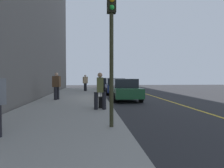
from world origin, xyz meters
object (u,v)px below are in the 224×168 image
at_px(parked_car_navy, 115,86).
at_px(rolling_suitcase, 101,102).
at_px(traffic_light_pole, 112,34).
at_px(pedestrian_tan_coat, 85,82).
at_px(pedestrian_olive_coat, 100,90).
at_px(parked_car_black, 109,84).
at_px(parked_car_green, 125,90).
at_px(pedestrian_brown_coat, 57,85).

xyz_separation_m(parked_car_navy, rolling_suitcase, (10.26, -1.83, -0.34)).
bearing_deg(parked_car_navy, traffic_light_pole, -6.71).
bearing_deg(pedestrian_tan_coat, parked_car_navy, 48.79).
relative_size(pedestrian_olive_coat, traffic_light_pole, 0.41).
relative_size(parked_car_black, parked_car_navy, 0.95).
distance_m(parked_car_navy, pedestrian_tan_coat, 3.89).
relative_size(pedestrian_tan_coat, traffic_light_pole, 0.43).
xyz_separation_m(parked_car_green, traffic_light_pole, (8.75, -1.73, 2.17)).
height_order(parked_car_black, parked_car_navy, same).
xyz_separation_m(pedestrian_olive_coat, traffic_light_pole, (3.54, 0.20, 1.88)).
relative_size(parked_car_green, rolling_suitcase, 4.72).
bearing_deg(pedestrian_brown_coat, rolling_suitcase, 33.41).
bearing_deg(pedestrian_brown_coat, parked_car_black, 159.90).
bearing_deg(parked_car_green, traffic_light_pole, -11.18).
distance_m(parked_car_green, rolling_suitcase, 5.07).
bearing_deg(pedestrian_olive_coat, parked_car_navy, 170.07).
relative_size(parked_car_green, pedestrian_brown_coat, 2.38).
relative_size(parked_car_black, pedestrian_tan_coat, 2.48).
height_order(parked_car_black, traffic_light_pole, traffic_light_pole).
relative_size(traffic_light_pole, rolling_suitcase, 4.54).
height_order(parked_car_black, pedestrian_brown_coat, pedestrian_brown_coat).
xyz_separation_m(parked_car_green, pedestrian_olive_coat, (5.21, -1.93, 0.30)).
height_order(parked_car_navy, pedestrian_olive_coat, pedestrian_olive_coat).
bearing_deg(pedestrian_tan_coat, pedestrian_brown_coat, -10.74).
xyz_separation_m(parked_car_black, rolling_suitcase, (16.22, -1.68, -0.33)).
height_order(parked_car_black, pedestrian_olive_coat, pedestrian_olive_coat).
xyz_separation_m(parked_car_black, pedestrian_olive_coat, (16.73, -1.74, 0.30)).
xyz_separation_m(parked_car_green, pedestrian_brown_coat, (0.55, -4.61, 0.34)).
distance_m(parked_car_black, traffic_light_pole, 20.44).
relative_size(pedestrian_brown_coat, pedestrian_tan_coat, 1.02).
bearing_deg(traffic_light_pole, parked_car_green, 168.82).
distance_m(parked_car_green, traffic_light_pole, 9.18).
xyz_separation_m(pedestrian_olive_coat, pedestrian_tan_coat, (-13.32, -1.04, 0.03)).
bearing_deg(rolling_suitcase, parked_car_black, 174.08).
height_order(pedestrian_tan_coat, traffic_light_pole, traffic_light_pole).
bearing_deg(parked_car_navy, parked_car_green, 0.49).
bearing_deg(traffic_light_pole, pedestrian_olive_coat, -176.72).
distance_m(pedestrian_brown_coat, pedestrian_olive_coat, 5.37).
height_order(pedestrian_olive_coat, rolling_suitcase, pedestrian_olive_coat).
relative_size(parked_car_navy, traffic_light_pole, 1.11).
bearing_deg(pedestrian_brown_coat, pedestrian_olive_coat, 29.93).
distance_m(parked_car_black, pedestrian_brown_coat, 12.86).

